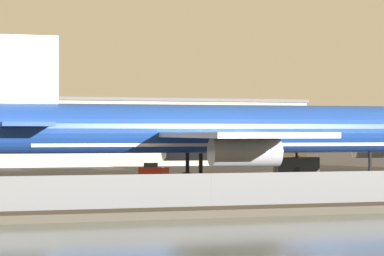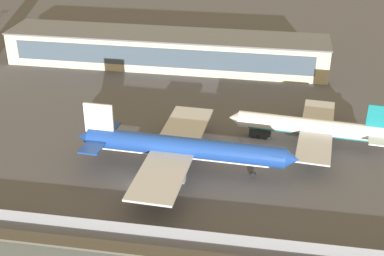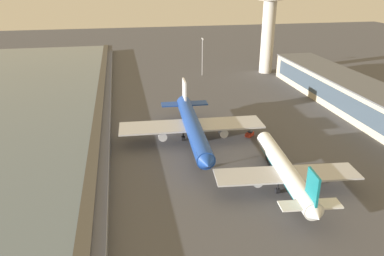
{
  "view_description": "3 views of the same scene",
  "coord_description": "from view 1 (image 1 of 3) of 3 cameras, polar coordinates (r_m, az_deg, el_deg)",
  "views": [
    {
      "loc": [
        -20.16,
        -74.61,
        5.25
      ],
      "look_at": [
        6.6,
        9.05,
        5.71
      ],
      "focal_mm": 85.0,
      "sensor_mm": 36.0,
      "label": 1
    },
    {
      "loc": [
        28.23,
        -91.65,
        63.15
      ],
      "look_at": [
        9.56,
        17.85,
        5.28
      ],
      "focal_mm": 50.0,
      "sensor_mm": 36.0,
      "label": 2
    },
    {
      "loc": [
        107.31,
        -11.13,
        46.46
      ],
      "look_at": [
        3.11,
        8.84,
        2.4
      ],
      "focal_mm": 35.0,
      "sensor_mm": 36.0,
      "label": 3
    }
  ],
  "objects": [
    {
      "name": "cargo_jet_blue",
      "position": [
        87.39,
        1.6,
        -0.18
      ],
      "size": [
        49.53,
        42.51,
        14.25
      ],
      "color": "#193D93",
      "rests_on": "ground"
    },
    {
      "name": "perimeter_fence",
      "position": [
        62.11,
        1.25,
        -4.0
      ],
      "size": [
        280.0,
        0.1,
        2.48
      ],
      "color": "slate",
      "rests_on": "ground"
    },
    {
      "name": "ground_plane",
      "position": [
        77.46,
        -2.62,
        -4.19
      ],
      "size": [
        500.0,
        500.0,
        0.0
      ],
      "primitive_type": "plane",
      "color": "#4C4C51"
    },
    {
      "name": "ops_van",
      "position": [
        110.42,
        6.5,
        -2.36
      ],
      "size": [
        5.43,
        2.75,
        2.48
      ],
      "color": "#1E2328",
      "rests_on": "ground"
    },
    {
      "name": "baggage_tug",
      "position": [
        104.43,
        -2.43,
        -2.74
      ],
      "size": [
        3.37,
        3.42,
        1.8
      ],
      "color": "red",
      "rests_on": "ground"
    },
    {
      "name": "shoreline_seawall",
      "position": [
        57.96,
        2.7,
        -5.25
      ],
      "size": [
        320.0,
        3.0,
        0.5
      ],
      "color": "#474238",
      "rests_on": "ground"
    }
  ]
}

